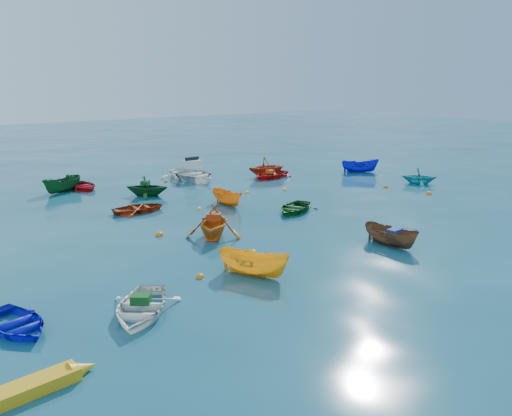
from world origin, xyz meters
TOP-DOWN VIEW (x-y plane):
  - ground at (0.00, 0.00)m, footprint 160.00×160.00m
  - dinghy_blue_sw at (-14.04, -1.15)m, footprint 2.59×3.23m
  - dinghy_white_near at (-10.59, -2.52)m, footprint 3.87×4.01m
  - sampan_brown_mid at (1.54, -3.10)m, footprint 1.21×2.85m
  - dinghy_orange_w at (-4.13, 3.03)m, footprint 4.12×4.18m
  - sampan_yellow_mid at (-5.66, -2.12)m, footprint 2.34×3.15m
  - dinghy_green_e at (2.21, 4.23)m, footprint 3.78×3.38m
  - dinghy_cyan_se at (15.04, 4.67)m, footprint 3.17×3.20m
  - dinghy_red_nw at (-4.91, 9.70)m, footprint 3.16×2.36m
  - sampan_orange_n at (0.11, 7.97)m, footprint 1.03×2.72m
  - dinghy_green_n at (-2.69, 13.25)m, footprint 3.56×3.52m
  - dinghy_red_ne at (7.84, 13.19)m, footprint 3.89×3.16m
  - sampan_blue_far at (15.28, 10.52)m, footprint 3.14×2.78m
  - dinghy_red_far at (-5.28, 18.01)m, footprint 2.24×3.14m
  - dinghy_orange_far at (8.07, 14.00)m, footprint 3.59×3.24m
  - sampan_green_far at (-6.72, 17.87)m, footprint 3.30×2.32m
  - kayak_yellow at (-15.13, -4.88)m, footprint 4.23×0.99m
  - motorboat_white at (2.57, 16.26)m, footprint 3.71×5.16m
  - tarp_green_a at (-10.53, -2.44)m, footprint 0.76×0.74m
  - tarp_blue_a at (1.55, -3.25)m, footprint 0.60×0.47m
  - tarp_orange_a at (-4.10, 3.07)m, footprint 0.85×0.82m
  - tarp_green_b at (-2.76, 13.31)m, footprint 0.80×0.82m
  - tarp_orange_b at (7.74, 13.17)m, footprint 0.55×0.65m
  - buoy_or_a at (-7.43, -1.04)m, footprint 0.32×0.32m
  - buoy_ye_a at (-4.10, -0.05)m, footprint 0.32×0.32m
  - buoy_or_b at (12.44, 2.08)m, footprint 0.38×0.38m
  - buoy_or_c at (-6.14, 4.83)m, footprint 0.39×0.39m
  - buoy_ye_c at (3.01, 9.84)m, footprint 0.32×0.32m
  - buoy_or_d at (11.96, 5.27)m, footprint 0.34×0.34m
  - buoy_ye_d at (-1.91, 8.04)m, footprint 0.30×0.30m
  - buoy_or_e at (0.53, 16.72)m, footprint 0.30×0.30m
  - buoy_ye_e at (5.63, 8.99)m, footprint 0.31×0.31m

SIDE VIEW (x-z plane):
  - ground at x=0.00m, z-range 0.00..0.00m
  - dinghy_blue_sw at x=-14.04m, z-range -0.30..0.30m
  - dinghy_white_near at x=-10.59m, z-range -0.34..0.34m
  - sampan_brown_mid at x=1.54m, z-range -0.54..0.54m
  - dinghy_orange_w at x=-4.13m, z-range -0.83..0.83m
  - sampan_yellow_mid at x=-5.66m, z-range -0.57..0.57m
  - dinghy_green_e at x=2.21m, z-range -0.32..0.32m
  - dinghy_cyan_se at x=15.04m, z-range -0.64..0.64m
  - dinghy_red_nw at x=-4.91m, z-range -0.31..0.31m
  - sampan_orange_n at x=0.11m, z-range -0.53..0.53m
  - dinghy_green_n at x=-2.69m, z-range -0.71..0.71m
  - dinghy_red_ne at x=7.84m, z-range -0.36..0.36m
  - sampan_blue_far at x=15.28m, z-range -0.59..0.59m
  - dinghy_red_far at x=-5.28m, z-range -0.33..0.33m
  - dinghy_orange_far at x=8.07m, z-range -0.83..0.83m
  - sampan_green_far at x=-6.72m, z-range -0.60..0.60m
  - kayak_yellow at x=-15.13m, z-range -0.21..0.21m
  - motorboat_white at x=2.57m, z-range -0.83..0.83m
  - buoy_or_a at x=-7.43m, z-range -0.16..0.16m
  - buoy_ye_a at x=-4.10m, z-range -0.16..0.16m
  - buoy_or_b at x=12.44m, z-range -0.19..0.19m
  - buoy_or_c at x=-6.14m, z-range -0.19..0.19m
  - buoy_ye_c at x=3.01m, z-range -0.16..0.16m
  - buoy_or_d at x=11.96m, z-range -0.17..0.17m
  - buoy_ye_d at x=-1.91m, z-range -0.15..0.15m
  - buoy_or_e at x=0.53m, z-range -0.15..0.15m
  - buoy_ye_e at x=5.63m, z-range -0.16..0.16m
  - tarp_green_a at x=-10.53m, z-range 0.34..0.63m
  - tarp_orange_b at x=7.74m, z-range 0.36..0.63m
  - tarp_blue_a at x=1.55m, z-range 0.54..0.82m
  - tarp_green_b at x=-2.76m, z-range 0.71..1.02m
  - tarp_orange_a at x=-4.10m, z-range 0.83..1.16m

